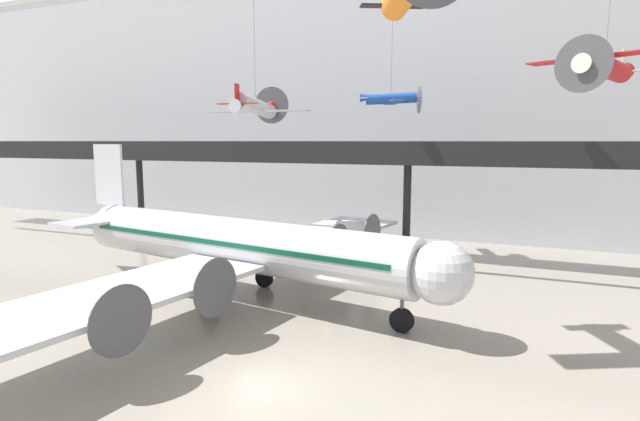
{
  "coord_description": "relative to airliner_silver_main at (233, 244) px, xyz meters",
  "views": [
    {
      "loc": [
        9.74,
        -16.89,
        10.1
      ],
      "look_at": [
        -1.85,
        11.05,
        5.87
      ],
      "focal_mm": 28.0,
      "sensor_mm": 36.0,
      "label": 1
    }
  ],
  "objects": [
    {
      "name": "ground_plane",
      "position": [
        7.59,
        -10.16,
        -3.46
      ],
      "size": [
        260.0,
        260.0,
        0.0
      ],
      "primitive_type": "plane",
      "color": "gray"
    },
    {
      "name": "hangar_back_wall",
      "position": [
        7.59,
        25.74,
        10.65
      ],
      "size": [
        140.0,
        3.0,
        28.22
      ],
      "color": "silver",
      "rests_on": "ground"
    },
    {
      "name": "mezzanine_walkway",
      "position": [
        7.59,
        15.67,
        4.95
      ],
      "size": [
        110.0,
        3.2,
        10.07
      ],
      "color": "black",
      "rests_on": "ground"
    },
    {
      "name": "airliner_silver_main",
      "position": [
        0.0,
        0.0,
        0.0
      ],
      "size": [
        31.27,
        35.84,
        9.85
      ],
      "rotation": [
        0.0,
        0.0,
        -0.16
      ],
      "color": "silver",
      "rests_on": "ground"
    },
    {
      "name": "suspended_plane_red_highwing",
      "position": [
        21.7,
        11.13,
        11.49
      ],
      "size": [
        9.39,
        8.26,
        10.1
      ],
      "rotation": [
        0.0,
        0.0,
        4.26
      ],
      "color": "red"
    },
    {
      "name": "suspended_plane_silver_racer",
      "position": [
        -2.92,
        8.34,
        9.34
      ],
      "size": [
        8.82,
        7.2,
        11.44
      ],
      "rotation": [
        0.0,
        0.0,
        1.66
      ],
      "color": "silver"
    },
    {
      "name": "suspended_plane_blue_trainer",
      "position": [
        6.1,
        16.17,
        10.26
      ],
      "size": [
        5.62,
        6.5,
        10.6
      ],
      "rotation": [
        0.0,
        0.0,
        0.39
      ],
      "color": "#1E4CAD"
    }
  ]
}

